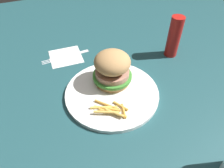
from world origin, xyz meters
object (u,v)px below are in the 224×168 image
Objects in this scene: fork at (65,56)px; plate at (112,93)px; fries_pile at (111,109)px; sandwich at (112,68)px; ketchup_bottle at (174,37)px; napkin at (66,56)px.

plate is at bearing 110.43° from fork.
fries_pile reaches higher than fork.
fries_pile is 0.55× the size of fork.
sandwich is at bearing 117.90° from fork.
fries_pile is (0.04, 0.11, -0.05)m from sandwich.
ketchup_bottle is at bearing -158.50° from plate.
fries_pile is 0.31m from fork.
ketchup_bottle is at bearing 160.36° from napkin.
plate is 2.31× the size of sandwich.
fork is (0.06, -0.30, -0.01)m from fries_pile.
ketchup_bottle reaches higher than sandwich.
ketchup_bottle reaches higher than fries_pile.
ketchup_bottle reaches higher than plate.
plate is 0.25m from napkin.
fries_pile reaches higher than plate.
fork is (0.09, -0.23, -0.00)m from plate.
plate is at bearing -114.39° from fries_pile.
fork is at bearing -19.54° from ketchup_bottle.
fries_pile is 0.31m from napkin.
fork is at bearing -79.03° from fries_pile.
fries_pile is at bearing 67.19° from sandwich.
sandwich is 0.12m from fries_pile.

